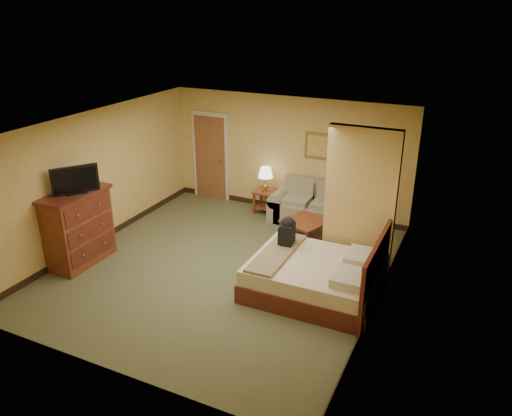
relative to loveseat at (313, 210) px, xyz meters
The scene contains 17 objects.
floor 2.71m from the loveseat, 106.80° to the right, with size 6.00×6.00×0.00m, color brown.
ceiling 3.54m from the loveseat, 106.80° to the right, with size 6.00×6.00×0.00m, color white.
back_wall 1.34m from the loveseat, 151.32° to the left, with size 5.50×0.02×2.60m, color #D7B05C.
left_wall 4.48m from the loveseat, 143.87° to the right, with size 0.02×6.00×2.60m, color #D7B05C.
right_wall 3.40m from the loveseat, 52.54° to the right, with size 0.02×6.00×2.60m, color #D7B05C.
partition 2.37m from the loveseat, 50.24° to the right, with size 1.20×0.15×2.60m, color #D7B05C.
door 2.85m from the loveseat, behind, with size 0.94×0.16×2.10m.
baseboard 0.91m from the loveseat, 151.89° to the left, with size 5.50×0.02×0.12m, color black.
loveseat is the anchor object (origin of this frame).
side_table 1.15m from the loveseat, behind, with size 0.48×0.48×0.53m.
table_lamp 1.32m from the loveseat, behind, with size 0.33×0.33×0.55m.
coffee_table 1.04m from the loveseat, 78.81° to the right, with size 0.99×0.99×0.49m.
wall_picture 1.37m from the loveseat, 90.00° to the left, with size 0.74×0.04×0.58m.
dresser 4.78m from the loveseat, 133.11° to the right, with size 0.67×1.28×1.37m.
tv 4.87m from the loveseat, 132.22° to the right, with size 0.50×0.69×0.49m.
bed 2.87m from the loveseat, 68.78° to the right, with size 2.09×1.78×1.15m.
backpack 2.40m from the loveseat, 81.75° to the right, with size 0.24×0.33×0.53m.
Camera 1 is at (3.89, -6.89, 4.45)m, focal length 35.00 mm.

